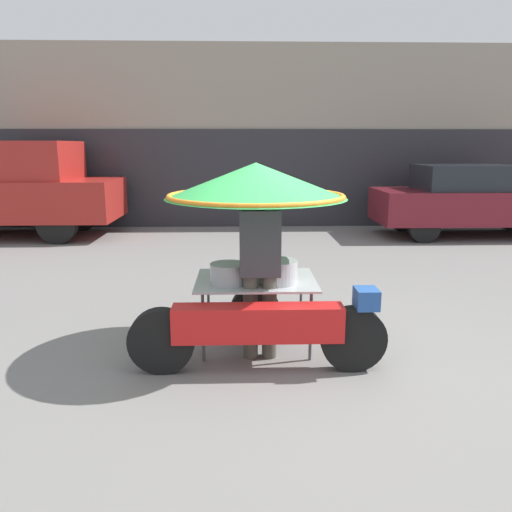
{
  "coord_description": "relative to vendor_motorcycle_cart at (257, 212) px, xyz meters",
  "views": [
    {
      "loc": [
        -0.58,
        -4.46,
        2.01
      ],
      "look_at": [
        -0.44,
        0.31,
        0.95
      ],
      "focal_mm": 35.0,
      "sensor_mm": 36.0,
      "label": 1
    }
  ],
  "objects": [
    {
      "name": "parked_car",
      "position": [
        4.99,
        6.25,
        -0.58
      ],
      "size": [
        4.3,
        1.69,
        1.59
      ],
      "color": "black",
      "rests_on": "ground"
    },
    {
      "name": "ground_plane",
      "position": [
        0.43,
        -0.27,
        -1.39
      ],
      "size": [
        36.0,
        36.0,
        0.0
      ],
      "primitive_type": "plane",
      "color": "slate"
    },
    {
      "name": "pickup_truck",
      "position": [
        -5.44,
        6.49,
        -0.38
      ],
      "size": [
        5.34,
        1.98,
        2.1
      ],
      "color": "black",
      "rests_on": "ground"
    },
    {
      "name": "vendor_person",
      "position": [
        0.02,
        -0.21,
        -0.46
      ],
      "size": [
        0.38,
        0.22,
        1.66
      ],
      "color": "#4C473D",
      "rests_on": "ground"
    },
    {
      "name": "shopfront_building",
      "position": [
        0.43,
        8.83,
        0.8
      ],
      "size": [
        28.0,
        2.06,
        4.41
      ],
      "color": "gray",
      "rests_on": "ground"
    },
    {
      "name": "vendor_motorcycle_cart",
      "position": [
        0.0,
        0.0,
        0.0
      ],
      "size": [
        2.33,
        1.76,
        1.85
      ],
      "color": "black",
      "rests_on": "ground"
    }
  ]
}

